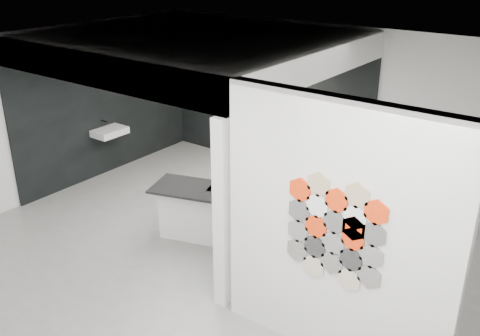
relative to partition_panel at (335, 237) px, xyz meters
name	(u,v)px	position (x,y,z in m)	size (l,w,h in m)	color
floor	(222,247)	(-2.23, 1.00, -1.40)	(7.00, 6.00, 0.01)	slate
partition_panel	(335,237)	(0.00, 0.00, 0.00)	(2.45, 0.15, 2.80)	silver
bay_clad_back	(265,106)	(-3.52, 3.97, -0.22)	(4.40, 0.04, 2.35)	black
bay_clad_left	(108,110)	(-5.70, 2.00, -0.22)	(0.04, 4.00, 2.35)	black
bulkhead	(194,48)	(-3.52, 2.00, 1.15)	(4.40, 4.00, 0.40)	silver
corner_column	(222,217)	(-1.41, 0.00, -0.22)	(0.16, 0.16, 2.35)	silver
fascia_beam	(93,70)	(-3.52, 0.08, 1.15)	(4.40, 0.16, 0.40)	silver
wall_basin	(110,132)	(-5.46, 1.80, -0.55)	(0.40, 0.60, 0.12)	silver
display_shelf	(267,101)	(-3.43, 3.87, -0.10)	(3.00, 0.15, 0.04)	black
kitchen_island	(208,212)	(-2.55, 1.09, -0.98)	(1.68, 1.12, 1.24)	silver
stockpot	(229,88)	(-4.30, 3.87, 0.02)	(0.24, 0.24, 0.20)	black
kettle	(318,107)	(-2.35, 3.87, -0.01)	(0.17, 0.17, 0.14)	black
glass_bowl	(332,110)	(-2.08, 3.87, -0.03)	(0.14, 0.14, 0.10)	gray
glass_vase	(332,110)	(-2.08, 3.87, -0.02)	(0.09, 0.09, 0.13)	gray
bottle_dark	(260,95)	(-3.58, 3.87, 0.00)	(0.06, 0.06, 0.17)	black
utensil_cup	(244,94)	(-3.94, 3.87, -0.03)	(0.08, 0.08, 0.10)	black
hex_tile_cluster	(335,232)	(0.03, -0.09, 0.10)	(1.04, 0.02, 1.16)	#66635E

